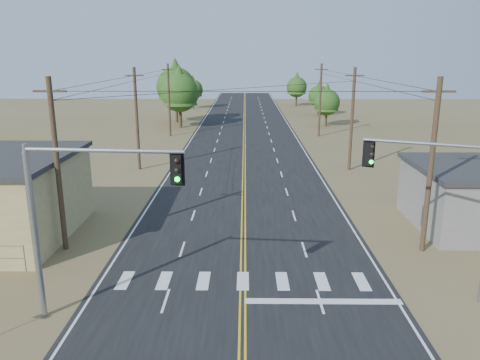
{
  "coord_description": "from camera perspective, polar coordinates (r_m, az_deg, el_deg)",
  "views": [
    {
      "loc": [
        0.09,
        -13.55,
        11.09
      ],
      "look_at": [
        -0.22,
        14.8,
        3.5
      ],
      "focal_mm": 35.0,
      "sensor_mm": 36.0,
      "label": 1
    }
  ],
  "objects": [
    {
      "name": "tree_right_mid",
      "position": [
        90.61,
        9.6,
        10.31
      ],
      "size": [
        3.95,
        3.95,
        6.59
      ],
      "color": "#3F2D1E",
      "rests_on": "ground"
    },
    {
      "name": "tree_right_far",
      "position": [
        107.32,
        6.93,
        11.42
      ],
      "size": [
        4.54,
        4.54,
        7.56
      ],
      "color": "#3F2D1E",
      "rests_on": "ground"
    },
    {
      "name": "utility_pole_left_far",
      "position": [
        66.67,
        -8.65,
        9.68
      ],
      "size": [
        1.8,
        0.3,
        10.0
      ],
      "color": "#4C3826",
      "rests_on": "ground"
    },
    {
      "name": "tree_right_near",
      "position": [
        76.62,
        10.55,
        9.6
      ],
      "size": [
        4.15,
        4.15,
        6.92
      ],
      "color": "#3F2D1E",
      "rests_on": "ground"
    },
    {
      "name": "road",
      "position": [
        44.94,
        0.49,
        0.71
      ],
      "size": [
        15.0,
        200.0,
        0.02
      ],
      "primitive_type": "cube",
      "color": "black",
      "rests_on": "ground"
    },
    {
      "name": "tree_left_mid",
      "position": [
        80.58,
        -7.85,
        11.67
      ],
      "size": [
        6.49,
        6.49,
        10.81
      ],
      "color": "#3F2D1E",
      "rests_on": "ground"
    },
    {
      "name": "signal_mast_left",
      "position": [
        20.2,
        -19.39,
        -2.81
      ],
      "size": [
        6.59,
        0.91,
        7.68
      ],
      "rotation": [
        0.0,
        0.0,
        -0.08
      ],
      "color": "gray",
      "rests_on": "ground"
    },
    {
      "name": "utility_pole_right_near",
      "position": [
        28.23,
        22.26,
        1.64
      ],
      "size": [
        1.8,
        0.3,
        10.0
      ],
      "color": "#4C3826",
      "rests_on": "ground"
    },
    {
      "name": "tree_left_far",
      "position": [
        101.98,
        -5.78,
        11.14
      ],
      "size": [
        4.3,
        4.3,
        7.16
      ],
      "color": "#3F2D1E",
      "rests_on": "ground"
    },
    {
      "name": "utility_pole_right_mid",
      "position": [
        47.11,
        13.49,
        7.29
      ],
      "size": [
        1.8,
        0.3,
        10.0
      ],
      "color": "#4C3826",
      "rests_on": "ground"
    },
    {
      "name": "signal_mast_right",
      "position": [
        23.1,
        24.56,
        -1.64
      ],
      "size": [
        5.47,
        2.44,
        7.46
      ],
      "rotation": [
        0.0,
        0.0,
        -0.4
      ],
      "color": "gray",
      "rests_on": "ground"
    },
    {
      "name": "utility_pole_left_near",
      "position": [
        28.29,
        -21.38,
        1.75
      ],
      "size": [
        1.8,
        0.3,
        10.0
      ],
      "color": "#4C3826",
      "rests_on": "ground"
    },
    {
      "name": "tree_left_near",
      "position": [
        74.39,
        -7.38,
        10.95
      ],
      "size": [
        5.9,
        5.9,
        9.83
      ],
      "color": "#3F2D1E",
      "rests_on": "ground"
    },
    {
      "name": "utility_pole_right_far",
      "position": [
        66.64,
        9.74,
        9.63
      ],
      "size": [
        1.8,
        0.3,
        10.0
      ],
      "color": "#4C3826",
      "rests_on": "ground"
    },
    {
      "name": "utility_pole_left_mid",
      "position": [
        47.14,
        -12.47,
        7.36
      ],
      "size": [
        1.8,
        0.3,
        10.0
      ],
      "color": "#4C3826",
      "rests_on": "ground"
    }
  ]
}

